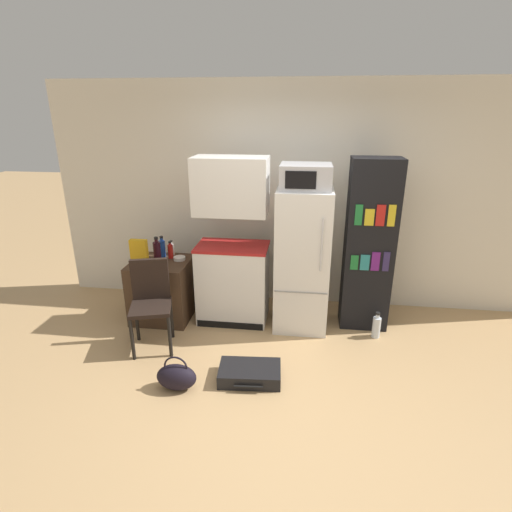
% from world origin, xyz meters
% --- Properties ---
extents(ground_plane, '(24.00, 24.00, 0.00)m').
position_xyz_m(ground_plane, '(0.00, 0.00, 0.00)').
color(ground_plane, tan).
extents(wall_back, '(6.40, 0.10, 2.69)m').
position_xyz_m(wall_back, '(0.20, 2.00, 1.35)').
color(wall_back, silver).
rests_on(wall_back, ground_plane).
extents(side_table, '(0.66, 0.62, 0.71)m').
position_xyz_m(side_table, '(-1.51, 1.29, 0.35)').
color(side_table, '#422D1E').
rests_on(side_table, ground_plane).
extents(kitchen_hutch, '(0.81, 0.51, 1.89)m').
position_xyz_m(kitchen_hutch, '(-0.68, 1.35, 0.87)').
color(kitchen_hutch, white).
rests_on(kitchen_hutch, ground_plane).
extents(refrigerator, '(0.58, 0.59, 1.58)m').
position_xyz_m(refrigerator, '(0.11, 1.32, 0.79)').
color(refrigerator, white).
rests_on(refrigerator, ground_plane).
extents(microwave, '(0.52, 0.44, 0.25)m').
position_xyz_m(microwave, '(0.11, 1.31, 1.71)').
color(microwave, '#B7B7BC').
rests_on(microwave, refrigerator).
extents(bookshelf, '(0.52, 0.36, 1.90)m').
position_xyz_m(bookshelf, '(0.83, 1.43, 0.95)').
color(bookshelf, black).
rests_on(bookshelf, ground_plane).
extents(bottle_milk_white, '(0.06, 0.06, 0.18)m').
position_xyz_m(bottle_milk_white, '(-1.45, 1.54, 0.78)').
color(bottle_milk_white, white).
rests_on(bottle_milk_white, side_table).
extents(bottle_ketchup_red, '(0.06, 0.06, 0.21)m').
position_xyz_m(bottle_ketchup_red, '(-1.43, 1.42, 0.79)').
color(bottle_ketchup_red, '#AD1914').
rests_on(bottle_ketchup_red, side_table).
extents(bottle_wine_dark, '(0.08, 0.08, 0.29)m').
position_xyz_m(bottle_wine_dark, '(-1.55, 1.31, 0.83)').
color(bottle_wine_dark, black).
rests_on(bottle_wine_dark, side_table).
extents(bottle_blue_soda, '(0.08, 0.08, 0.26)m').
position_xyz_m(bottle_blue_soda, '(-1.54, 1.45, 0.82)').
color(bottle_blue_soda, '#1E47A3').
rests_on(bottle_blue_soda, side_table).
extents(bowl, '(0.14, 0.14, 0.04)m').
position_xyz_m(bowl, '(-1.31, 1.37, 0.73)').
color(bowl, silver).
rests_on(bowl, side_table).
extents(cereal_box, '(0.19, 0.07, 0.30)m').
position_xyz_m(cereal_box, '(-1.69, 1.15, 0.86)').
color(cereal_box, gold).
rests_on(cereal_box, side_table).
extents(chair, '(0.50, 0.50, 0.93)m').
position_xyz_m(chair, '(-1.41, 0.70, 0.55)').
color(chair, black).
rests_on(chair, ground_plane).
extents(suitcase_large_flat, '(0.59, 0.40, 0.13)m').
position_xyz_m(suitcase_large_flat, '(-0.32, 0.23, 0.06)').
color(suitcase_large_flat, black).
rests_on(suitcase_large_flat, ground_plane).
extents(handbag, '(0.36, 0.20, 0.33)m').
position_xyz_m(handbag, '(-0.94, 0.02, 0.12)').
color(handbag, black).
rests_on(handbag, ground_plane).
extents(water_bottle_front, '(0.09, 0.09, 0.30)m').
position_xyz_m(water_bottle_front, '(0.95, 1.14, 0.13)').
color(water_bottle_front, silver).
rests_on(water_bottle_front, ground_plane).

